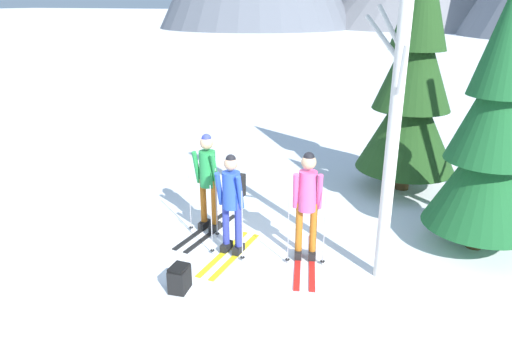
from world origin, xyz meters
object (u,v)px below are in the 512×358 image
Objects in this scene: skier_in_green at (208,179)px; pine_tree_far at (413,84)px; birch_tree_tall at (397,91)px; skier_in_pink at (307,200)px; backpack_on_snow_front at (180,278)px; skier_in_blue at (232,199)px; pine_tree_near at (493,133)px.

pine_tree_far is (3.00, 3.31, 1.29)m from skier_in_green.
skier_in_green is 3.53m from birch_tree_tall.
skier_in_pink is 0.36× the size of pine_tree_far.
skier_in_pink reaches higher than backpack_on_snow_front.
skier_in_blue is 2.94m from birch_tree_tall.
skier_in_green is 1.00× the size of skier_in_pink.
pine_tree_far is 0.91× the size of birch_tree_tall.
birch_tree_tall reaches higher than pine_tree_far.
backpack_on_snow_front is at bearing -116.25° from pine_tree_far.
birch_tree_tall is 3.88m from backpack_on_snow_front.
pine_tree_far is (-1.36, 2.31, 0.31)m from pine_tree_near.
skier_in_pink is at bearing 11.63° from skier_in_blue.
skier_in_pink is at bearing -107.40° from pine_tree_far.
skier_in_pink is (1.15, 0.24, 0.06)m from skier_in_blue.
pine_tree_near is at bearing 23.44° from skier_in_blue.
backpack_on_snow_front is (-1.40, -1.51, -0.81)m from skier_in_pink.
pine_tree_near is (2.51, 1.35, 0.95)m from skier_in_pink.
skier_in_green is 1.89m from skier_in_pink.
pine_tree_far is at bearing 63.75° from backpack_on_snow_front.
backpack_on_snow_front is (-0.26, -1.27, -0.74)m from skier_in_blue.
skier_in_blue is 4.11m from pine_tree_near.
skier_in_green is 0.36× the size of pine_tree_far.
birch_tree_tall is at bearing -132.82° from pine_tree_near.
skier_in_green is 4.63× the size of backpack_on_snow_front.
pine_tree_far is at bearing 59.50° from skier_in_blue.
skier_in_blue is at bearing -176.77° from birch_tree_tall.
skier_in_green is at bearing 171.46° from birch_tree_tall.
skier_in_pink is at bearing -151.74° from pine_tree_near.
pine_tree_far is at bearing 120.59° from pine_tree_near.
pine_tree_far reaches higher than skier_in_pink.
birch_tree_tall is (0.02, -3.76, 0.48)m from pine_tree_far.
birch_tree_tall reaches higher than backpack_on_snow_front.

